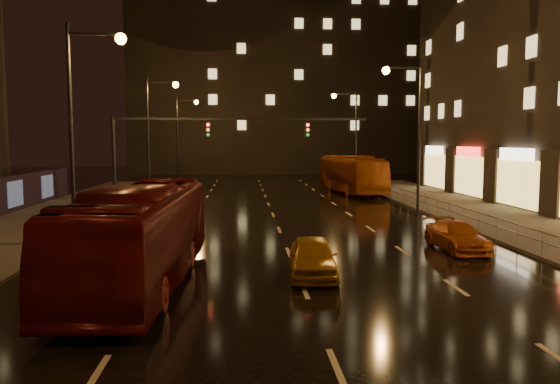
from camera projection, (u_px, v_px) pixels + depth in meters
name	position (u px, v px, depth m)	size (l,w,h in m)	color
ground	(275.00, 219.00, 33.44)	(140.00, 140.00, 0.00)	black
sidewalk_left	(14.00, 235.00, 27.54)	(7.00, 70.00, 0.15)	#38332D
sidewalk_right	(530.00, 229.00, 29.39)	(7.00, 70.00, 0.15)	#38332D
building_distant	(281.00, 54.00, 83.67)	(44.00, 16.00, 36.00)	black
traffic_signal	(190.00, 142.00, 32.65)	(15.31, 0.32, 6.20)	black
railing_right	(450.00, 207.00, 32.07)	(0.05, 56.00, 1.00)	#99999E
bus_red	(141.00, 235.00, 18.19)	(2.79, 11.94, 3.33)	#500C0B
bus_curb	(351.00, 174.00, 50.42)	(2.89, 12.33, 3.44)	#A14710
taxi_near	(313.00, 257.00, 19.32)	(1.64, 4.07, 1.39)	#B87D11
taxi_far	(457.00, 236.00, 23.96)	(1.73, 4.26, 1.24)	#BD5411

